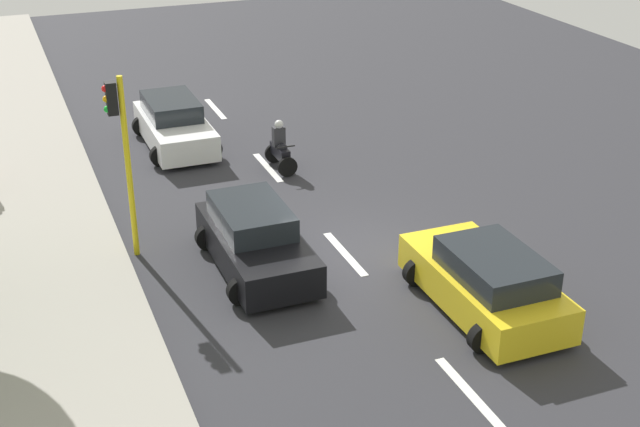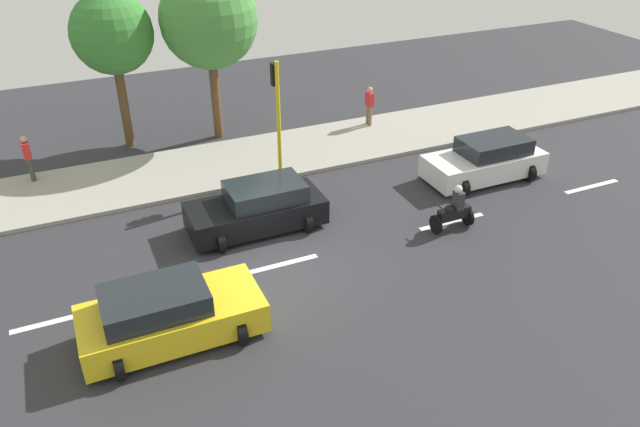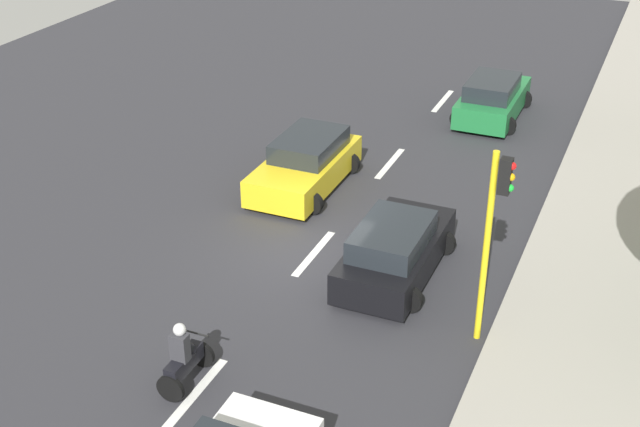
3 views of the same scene
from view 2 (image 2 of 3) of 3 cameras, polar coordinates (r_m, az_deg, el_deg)
name	(u,v)px [view 2 (image 2 of 3)]	position (r m, az deg, el deg)	size (l,w,h in m)	color
ground_plane	(279,267)	(18.00, -3.82, -4.94)	(40.00, 60.00, 0.10)	#2D2D33
sidewalk	(214,166)	(23.76, -9.82, 4.35)	(4.00, 60.00, 0.15)	#9E998E
lane_stripe_far_north	(592,186)	(24.16, 23.87, 2.31)	(0.20, 2.40, 0.01)	white
lane_stripe_north	(452,222)	(20.43, 12.12, -0.74)	(0.20, 2.40, 0.01)	white
lane_stripe_mid	(279,265)	(17.97, -3.83, -4.79)	(0.20, 2.40, 0.01)	white
lane_stripe_south	(60,320)	(17.34, -22.95, -9.08)	(0.20, 2.40, 0.01)	white
car_black	(258,208)	(19.42, -5.76, 0.51)	(2.27, 4.27, 1.52)	black
car_yellow_cab	(168,315)	(15.51, -13.88, -9.08)	(2.36, 4.37, 1.52)	yellow
car_white	(486,160)	(23.21, 15.12, 4.80)	(2.25, 4.38, 1.52)	white
motorcycle	(454,211)	(19.76, 12.30, 0.24)	(0.60, 1.30, 1.53)	black
pedestrian_near_signal	(369,105)	(26.75, 4.60, 10.03)	(0.40, 0.24, 1.69)	#72604C
pedestrian_by_tree	(28,157)	(24.20, -25.44, 4.79)	(0.40, 0.24, 1.69)	#3F3F3F
traffic_light_corner	(277,106)	(21.22, -3.99, 9.90)	(0.49, 0.24, 4.50)	yellow
street_tree_center	(112,34)	(25.11, -18.72, 15.46)	(3.08, 3.08, 6.09)	brown
street_tree_south	(209,20)	(25.03, -10.28, 17.23)	(3.78, 3.78, 6.74)	brown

